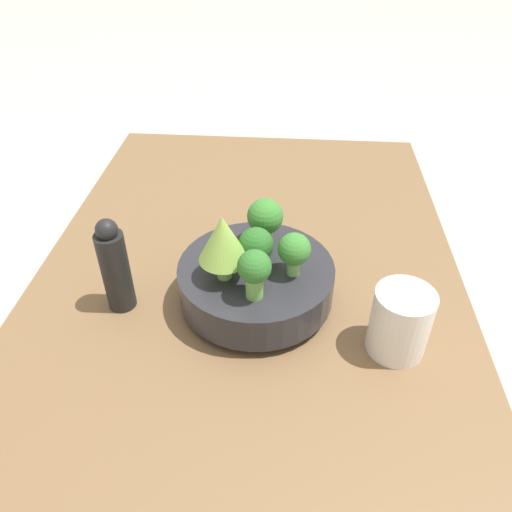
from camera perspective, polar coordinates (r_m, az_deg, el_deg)
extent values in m
plane|color=#ADA89E|center=(0.83, -1.28, -6.94)|extent=(6.00, 6.00, 0.00)
cube|color=brown|center=(0.82, -1.30, -5.88)|extent=(1.20, 0.72, 0.04)
cylinder|color=#28282D|center=(0.79, 0.00, -4.78)|extent=(0.11, 0.11, 0.01)
cylinder|color=#28282D|center=(0.77, 0.00, -2.84)|extent=(0.24, 0.24, 0.06)
cylinder|color=#7AB256|center=(0.72, -3.65, -1.34)|extent=(0.02, 0.02, 0.03)
cone|color=#84AD47|center=(0.69, -3.82, 2.01)|extent=(0.07, 0.07, 0.07)
cylinder|color=#7AB256|center=(0.73, 4.28, -1.13)|extent=(0.02, 0.02, 0.03)
sphere|color=#387A2D|center=(0.71, 4.40, 0.79)|extent=(0.05, 0.05, 0.05)
cylinder|color=#6BA34C|center=(0.74, 0.00, -0.51)|extent=(0.02, 0.02, 0.02)
sphere|color=#286023|center=(0.72, 0.00, 1.32)|extent=(0.05, 0.05, 0.05)
cylinder|color=#6BA34C|center=(0.69, -0.18, -3.46)|extent=(0.02, 0.02, 0.04)
sphere|color=#2D6B28|center=(0.66, -0.19, -1.21)|extent=(0.05, 0.05, 0.05)
cylinder|color=#7AB256|center=(0.79, 1.03, 2.46)|extent=(0.03, 0.03, 0.03)
sphere|color=#387A2D|center=(0.77, 1.06, 4.56)|extent=(0.06, 0.06, 0.06)
cylinder|color=silver|center=(0.72, 16.14, -7.28)|extent=(0.08, 0.08, 0.10)
cylinder|color=black|center=(0.77, -15.72, -1.72)|extent=(0.04, 0.04, 0.13)
sphere|color=black|center=(0.73, -16.72, 2.90)|extent=(0.03, 0.03, 0.03)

